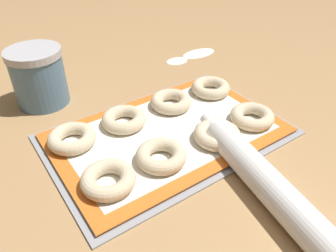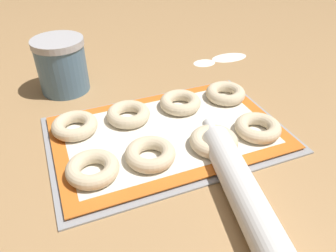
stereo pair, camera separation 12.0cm
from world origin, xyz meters
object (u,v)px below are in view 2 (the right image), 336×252
object	(u,v)px
bagel_front_mid_right	(214,141)
bagel_back_mid_left	(128,114)
bagel_front_far_right	(258,128)
bagel_back_far_right	(225,93)
flour_canister	(62,65)
baking_tray	(168,134)
bagel_front_mid_left	(150,154)
bagel_back_far_left	(75,126)
bagel_back_mid_right	(180,102)
rolling_pin	(253,212)
bagel_front_far_left	(93,169)

from	to	relation	value
bagel_front_mid_right	bagel_back_mid_left	xyz separation A→B (m)	(-0.13, 0.15, 0.00)
bagel_front_far_right	bagel_back_far_right	size ratio (longest dim) A/B	1.00
flour_canister	baking_tray	bearing A→B (deg)	-58.94
bagel_back_mid_left	flour_canister	world-z (taller)	flour_canister
bagel_front_mid_left	bagel_back_far_right	world-z (taller)	same
bagel_front_mid_left	bagel_front_mid_right	bearing A→B (deg)	-4.66
bagel_front_mid_left	bagel_back_far_left	world-z (taller)	same
baking_tray	bagel_back_mid_right	world-z (taller)	bagel_back_mid_right
rolling_pin	bagel_back_mid_right	bearing A→B (deg)	85.52
flour_canister	rolling_pin	bearing A→B (deg)	-69.16
bagel_back_far_right	bagel_back_mid_right	bearing A→B (deg)	178.68
bagel_back_far_right	bagel_front_mid_left	bearing A→B (deg)	-149.57
bagel_back_mid_left	bagel_front_far_right	bearing A→B (deg)	-32.46
bagel_back_mid_left	flour_canister	bearing A→B (deg)	116.99
bagel_back_mid_left	bagel_back_far_right	world-z (taller)	same
bagel_back_far_left	bagel_back_far_right	bearing A→B (deg)	-0.20
bagel_back_mid_right	bagel_back_far_right	size ratio (longest dim) A/B	1.00
bagel_front_mid_right	bagel_back_mid_right	xyz separation A→B (m)	(-0.00, 0.15, 0.00)
bagel_back_mid_left	bagel_back_far_left	bearing A→B (deg)	179.68
bagel_front_far_right	rolling_pin	xyz separation A→B (m)	(-0.13, -0.18, 0.00)
bagel_back_mid_left	bagel_back_mid_right	xyz separation A→B (m)	(0.12, 0.00, 0.00)
bagel_front_mid_right	bagel_back_far_right	distance (m)	0.19
bagel_front_mid_right	bagel_front_far_right	bearing A→B (deg)	2.84
bagel_front_mid_left	flour_canister	size ratio (longest dim) A/B	0.70
baking_tray	bagel_back_far_right	xyz separation A→B (m)	(0.18, 0.07, 0.02)
bagel_front_far_right	flour_canister	size ratio (longest dim) A/B	0.70
bagel_front_far_left	bagel_front_far_right	xyz separation A→B (m)	(0.34, -0.01, 0.00)
baking_tray	bagel_back_far_left	xyz separation A→B (m)	(-0.18, 0.07, 0.02)
bagel_back_mid_right	rolling_pin	xyz separation A→B (m)	(-0.03, -0.33, 0.00)
bagel_front_far_right	bagel_back_mid_right	distance (m)	0.18
baking_tray	bagel_back_mid_right	xyz separation A→B (m)	(0.06, 0.07, 0.02)
bagel_front_far_left	rolling_pin	xyz separation A→B (m)	(0.20, -0.19, 0.00)
bagel_front_mid_left	bagel_back_far_right	size ratio (longest dim) A/B	1.00
bagel_front_far_left	bagel_back_mid_left	xyz separation A→B (m)	(0.11, 0.14, 0.00)
bagel_back_mid_right	flour_canister	world-z (taller)	flour_canister
bagel_front_far_left	bagel_back_far_left	xyz separation A→B (m)	(-0.01, 0.14, 0.00)
bagel_front_mid_right	bagel_front_far_right	xyz separation A→B (m)	(0.10, 0.01, 0.00)
bagel_back_mid_right	rolling_pin	distance (m)	0.33
baking_tray	bagel_front_mid_left	size ratio (longest dim) A/B	5.17
baking_tray	bagel_front_mid_left	distance (m)	0.10
bagel_back_mid_right	flour_canister	bearing A→B (deg)	138.09
bagel_front_far_left	bagel_back_far_right	xyz separation A→B (m)	(0.35, 0.14, 0.00)
flour_canister	bagel_front_mid_left	bearing A→B (deg)	-73.14
bagel_front_mid_left	bagel_back_mid_right	world-z (taller)	same
bagel_front_far_left	bagel_back_far_left	distance (m)	0.14
bagel_front_far_left	bagel_front_mid_right	bearing A→B (deg)	-2.64
bagel_back_far_left	bagel_back_far_right	world-z (taller)	same
bagel_back_far_right	rolling_pin	size ratio (longest dim) A/B	0.20
bagel_front_far_right	bagel_front_mid_left	bearing A→B (deg)	178.73
bagel_front_far_left	bagel_back_mid_right	bearing A→B (deg)	31.96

